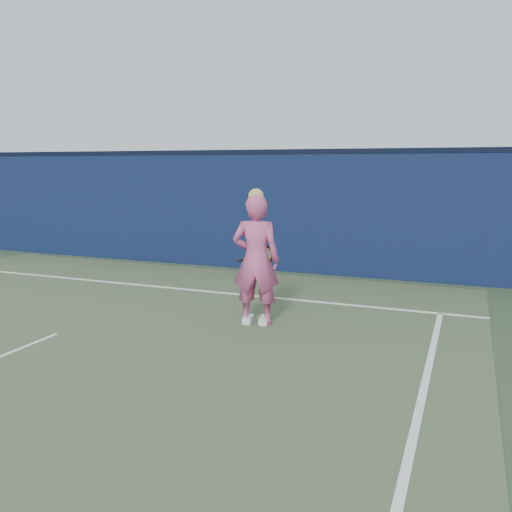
% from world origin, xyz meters
% --- Properties ---
extents(backstop_wall, '(24.00, 0.40, 2.50)m').
position_xyz_m(backstop_wall, '(0.00, 6.50, 1.25)').
color(backstop_wall, '#0E133E').
rests_on(backstop_wall, ground).
extents(wall_cap, '(24.00, 0.42, 0.10)m').
position_xyz_m(wall_cap, '(0.00, 6.50, 2.55)').
color(wall_cap, black).
rests_on(wall_cap, backstop_wall).
extents(player, '(0.76, 0.57, 1.96)m').
position_xyz_m(player, '(2.32, 2.51, 0.94)').
color(player, '#CB4F84').
rests_on(player, ground).
extents(racket, '(0.57, 0.19, 0.31)m').
position_xyz_m(racket, '(2.24, 2.94, 0.93)').
color(racket, black).
rests_on(racket, ground).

